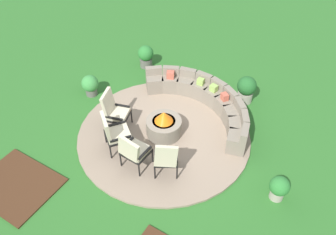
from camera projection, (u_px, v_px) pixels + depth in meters
ground_plane at (164, 135)px, 8.77m from camera, size 24.00×24.00×0.00m
patio_circle at (164, 134)px, 8.75m from camera, size 4.40×4.40×0.06m
mulch_bed_left at (16, 185)px, 7.59m from camera, size 1.78×1.43×0.04m
fire_pit at (164, 125)px, 8.54m from camera, size 0.89×0.89×0.72m
curved_stone_bench at (205, 100)px, 9.25m from camera, size 3.55×1.89×0.70m
lounge_chair_front_left at (114, 110)px, 8.53m from camera, size 0.70×0.69×1.10m
lounge_chair_front_right at (114, 132)px, 7.98m from camera, size 0.82×0.84×1.08m
lounge_chair_back_left at (133, 150)px, 7.58m from camera, size 0.61×0.57×1.02m
lounge_chair_back_right at (166, 157)px, 7.43m from camera, size 0.73×0.74×1.03m
potted_plant_0 at (90, 85)px, 9.76m from camera, size 0.48×0.48×0.64m
potted_plant_1 at (246, 88)px, 9.48m from camera, size 0.54×0.54×0.81m
potted_plant_2 at (146, 56)px, 10.81m from camera, size 0.49×0.49×0.74m
potted_plant_3 at (279, 188)px, 7.15m from camera, size 0.43×0.43×0.61m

